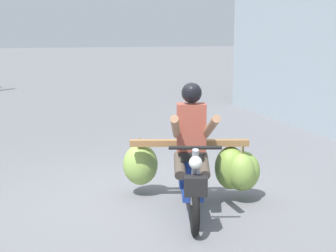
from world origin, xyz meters
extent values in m
plane|color=slate|center=(0.00, 0.00, 0.00)|extent=(120.00, 120.00, 0.00)
torus|color=black|center=(0.23, -1.03, 0.28)|extent=(0.22, 0.56, 0.56)
torus|color=black|center=(0.54, 0.13, 0.28)|extent=(0.22, 0.56, 0.56)
cube|color=navy|center=(0.36, -0.54, 0.32)|extent=(0.38, 0.60, 0.08)
cube|color=navy|center=(0.47, -0.16, 0.50)|extent=(0.44, 0.69, 0.36)
cube|color=black|center=(0.45, -0.23, 0.72)|extent=(0.41, 0.65, 0.10)
cylinder|color=gray|center=(0.25, -0.97, 0.62)|extent=(0.14, 0.29, 0.69)
cylinder|color=black|center=(0.24, -1.01, 0.96)|extent=(0.55, 0.18, 0.04)
sphere|color=silver|center=(0.22, -1.08, 0.82)|extent=(0.14, 0.14, 0.14)
cube|color=black|center=(0.21, -1.12, 0.58)|extent=(0.27, 0.22, 0.20)
cube|color=navy|center=(0.23, -1.03, 0.58)|extent=(0.17, 0.30, 0.04)
cube|color=olive|center=(0.51, -0.01, 0.78)|extent=(1.47, 0.49, 0.08)
cube|color=olive|center=(0.55, 0.16, 0.75)|extent=(1.32, 0.43, 0.06)
ellipsoid|color=#7EA241|center=(1.02, -0.13, 0.45)|extent=(0.52, 0.50, 0.55)
cylinder|color=#998459|center=(1.02, -0.13, 0.74)|extent=(0.02, 0.02, 0.10)
ellipsoid|color=#8DB150|center=(-0.03, 0.42, 0.43)|extent=(0.49, 0.45, 0.55)
cylinder|color=#998459|center=(-0.03, 0.42, 0.73)|extent=(0.02, 0.02, 0.12)
ellipsoid|color=#85A948|center=(1.11, -0.26, 0.43)|extent=(0.46, 0.44, 0.46)
cylinder|color=#998459|center=(1.11, -0.26, 0.71)|extent=(0.02, 0.02, 0.16)
ellipsoid|color=#83A645|center=(1.21, -0.10, 0.38)|extent=(0.46, 0.42, 0.52)
cylinder|color=#998459|center=(1.21, -0.10, 0.70)|extent=(0.02, 0.02, 0.18)
cube|color=#994738|center=(0.41, -0.35, 1.05)|extent=(0.39, 0.30, 0.56)
sphere|color=black|center=(0.41, -0.37, 1.46)|extent=(0.24, 0.24, 0.24)
cylinder|color=#9E7051|center=(0.51, -0.73, 1.11)|extent=(0.22, 0.72, 0.39)
cylinder|color=#9E7051|center=(0.14, -0.63, 1.11)|extent=(0.32, 0.71, 0.39)
cylinder|color=#4C4238|center=(0.52, -0.50, 0.62)|extent=(0.24, 0.46, 0.27)
cylinder|color=#4C4238|center=(0.25, -0.43, 0.62)|extent=(0.24, 0.46, 0.27)
camera|label=1|loc=(-1.47, -5.90, 2.18)|focal=54.04mm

